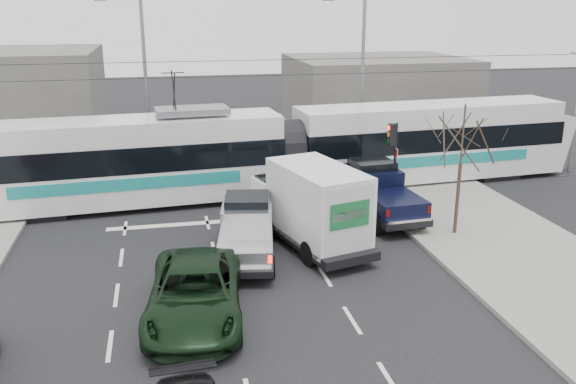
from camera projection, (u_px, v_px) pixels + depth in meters
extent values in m
plane|color=black|center=(274.00, 281.00, 19.90)|extent=(120.00, 120.00, 0.00)
cube|color=gray|center=(523.00, 256.00, 21.64)|extent=(6.00, 60.00, 0.15)
cube|color=#33302D|center=(236.00, 192.00, 29.24)|extent=(60.00, 1.60, 0.03)
cube|color=slate|center=(376.00, 93.00, 43.93)|extent=(12.00, 10.00, 5.00)
cylinder|color=#47382B|center=(457.00, 199.00, 23.27)|extent=(0.14, 0.14, 2.75)
cylinder|color=#47382B|center=(463.00, 135.00, 22.53)|extent=(0.07, 0.07, 2.25)
cylinder|color=black|center=(395.00, 164.00, 26.68)|extent=(0.12, 0.12, 3.60)
cube|color=black|center=(392.00, 135.00, 26.26)|extent=(0.28, 0.28, 0.95)
cylinder|color=#FF0C07|center=(389.00, 128.00, 26.14)|extent=(0.06, 0.20, 0.20)
cylinder|color=orange|center=(389.00, 135.00, 26.23)|extent=(0.06, 0.20, 0.20)
cylinder|color=#05330C|center=(388.00, 142.00, 26.32)|extent=(0.06, 0.20, 0.20)
cube|color=white|center=(396.00, 153.00, 26.39)|extent=(0.02, 0.30, 0.40)
cylinder|color=slate|center=(362.00, 83.00, 33.11)|extent=(0.20, 0.20, 9.00)
cube|color=slate|center=(328.00, 0.00, 31.43)|extent=(0.55, 0.25, 0.14)
cylinder|color=slate|center=(146.00, 84.00, 32.73)|extent=(0.20, 0.20, 9.00)
cube|color=slate|center=(100.00, 0.00, 31.05)|extent=(0.55, 0.25, 0.14)
cylinder|color=black|center=(233.00, 76.00, 27.61)|extent=(60.00, 0.03, 0.03)
cylinder|color=black|center=(233.00, 61.00, 27.40)|extent=(60.00, 0.03, 0.03)
cube|color=silver|center=(128.00, 182.00, 26.97)|extent=(13.78, 3.90, 1.65)
cube|color=black|center=(126.00, 154.00, 26.60)|extent=(13.85, 3.94, 1.12)
cube|color=silver|center=(124.00, 131.00, 26.29)|extent=(13.77, 3.79, 1.05)
cube|color=#198080|center=(129.00, 185.00, 25.56)|extent=(9.49, 0.76, 0.52)
cube|color=silver|center=(428.00, 159.00, 30.94)|extent=(13.78, 3.90, 1.65)
cube|color=black|center=(429.00, 135.00, 30.56)|extent=(13.85, 3.94, 1.12)
cube|color=silver|center=(431.00, 115.00, 30.26)|extent=(13.77, 3.79, 1.05)
cube|color=#198080|center=(443.00, 160.00, 29.53)|extent=(9.49, 0.76, 0.52)
cylinder|color=black|center=(288.00, 148.00, 28.64)|extent=(1.27, 2.81, 2.74)
cube|color=slate|center=(192.00, 111.00, 26.86)|extent=(3.29, 1.95, 0.26)
cube|color=black|center=(42.00, 209.00, 26.25)|extent=(2.29, 2.58, 0.38)
cube|color=black|center=(243.00, 192.00, 28.63)|extent=(2.29, 2.58, 0.38)
cube|color=black|center=(332.00, 184.00, 29.82)|extent=(2.29, 2.58, 0.38)
cube|color=black|center=(489.00, 171.00, 32.19)|extent=(2.29, 2.58, 0.38)
cube|color=black|center=(247.00, 244.00, 21.62)|extent=(2.72, 5.58, 0.23)
cube|color=silver|center=(247.00, 217.00, 22.35)|extent=(2.16, 2.52, 1.06)
cube|color=black|center=(247.00, 202.00, 22.27)|extent=(1.82, 1.85, 0.51)
cube|color=silver|center=(248.00, 211.00, 23.64)|extent=(1.89, 1.24, 0.51)
cube|color=silver|center=(246.00, 247.00, 20.39)|extent=(2.19, 2.68, 0.60)
cube|color=silver|center=(244.00, 271.00, 19.14)|extent=(1.70, 0.45, 0.17)
cube|color=#FF0C07|center=(218.00, 260.00, 19.11)|extent=(0.14, 0.09, 0.26)
cube|color=#FF0C07|center=(270.00, 259.00, 19.17)|extent=(0.14, 0.09, 0.26)
cylinder|color=black|center=(226.00, 230.00, 23.27)|extent=(0.38, 0.77, 0.74)
cylinder|color=black|center=(270.00, 230.00, 23.33)|extent=(0.38, 0.77, 0.74)
cylinder|color=black|center=(220.00, 268.00, 20.00)|extent=(0.38, 0.77, 0.74)
cylinder|color=black|center=(271.00, 267.00, 20.06)|extent=(0.38, 0.77, 0.74)
cube|color=black|center=(309.00, 231.00, 22.82)|extent=(3.68, 6.59, 0.31)
cube|color=white|center=(281.00, 195.00, 24.62)|extent=(2.35, 1.97, 1.43)
cube|color=black|center=(280.00, 182.00, 24.57)|extent=(1.96, 1.42, 0.54)
cube|color=silver|center=(318.00, 203.00, 21.89)|extent=(3.16, 4.66, 2.63)
cube|color=silver|center=(349.00, 221.00, 20.10)|extent=(1.83, 0.53, 2.32)
cube|color=#155F2D|center=(350.00, 215.00, 20.00)|extent=(1.45, 0.40, 0.90)
cube|color=black|center=(351.00, 262.00, 20.34)|extent=(1.92, 0.71, 0.16)
cylinder|color=black|center=(264.00, 221.00, 24.15)|extent=(0.47, 0.85, 0.80)
cylinder|color=black|center=(306.00, 214.00, 24.96)|extent=(0.47, 0.85, 0.80)
cylinder|color=black|center=(309.00, 253.00, 20.93)|extent=(0.49, 0.93, 0.89)
cylinder|color=black|center=(356.00, 244.00, 21.74)|extent=(0.49, 0.93, 0.89)
cube|color=black|center=(381.00, 205.00, 25.54)|extent=(2.37, 5.45, 0.27)
cube|color=black|center=(372.00, 182.00, 26.20)|extent=(2.09, 2.37, 1.22)
cube|color=black|center=(372.00, 167.00, 26.10)|extent=(1.79, 1.72, 0.59)
cube|color=black|center=(361.00, 179.00, 27.44)|extent=(1.94, 1.10, 0.59)
cube|color=black|center=(394.00, 204.00, 24.34)|extent=(2.10, 2.53, 0.69)
cube|color=silver|center=(409.00, 222.00, 23.16)|extent=(1.82, 0.33, 0.19)
cube|color=#590505|center=(388.00, 213.00, 22.91)|extent=(0.15, 0.10, 0.30)
cube|color=#590505|center=(429.00, 209.00, 23.37)|extent=(0.15, 0.10, 0.30)
cylinder|color=black|center=(346.00, 198.00, 26.91)|extent=(0.36, 0.87, 0.85)
cylinder|color=black|center=(383.00, 195.00, 27.39)|extent=(0.36, 0.87, 0.85)
cylinder|color=black|center=(378.00, 224.00, 23.79)|extent=(0.36, 0.87, 0.85)
cylinder|color=black|center=(419.00, 220.00, 24.27)|extent=(0.36, 0.87, 0.85)
imported|color=black|center=(195.00, 293.00, 17.31)|extent=(3.24, 5.95, 1.58)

